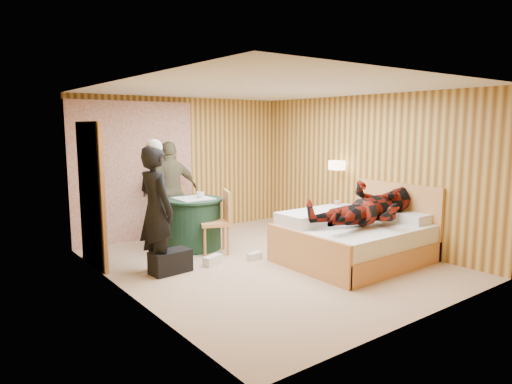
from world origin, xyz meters
TOP-DOWN VIEW (x-y plane):
  - floor at (0.00, 0.00)m, footprint 4.20×5.00m
  - ceiling at (0.00, 0.00)m, footprint 4.20×5.00m
  - wall_back at (0.00, 2.50)m, footprint 4.20×0.02m
  - wall_left at (-2.10, 0.00)m, footprint 0.02×5.00m
  - wall_right at (2.10, 0.00)m, footprint 0.02×5.00m
  - curtain at (-1.00, 2.43)m, footprint 2.20×0.08m
  - doorway at (-2.06, 1.40)m, footprint 0.06×0.90m
  - wall_lamp at (1.92, 0.45)m, footprint 0.26×0.24m
  - bed at (1.12, -0.69)m, footprint 2.03×1.60m
  - nightstand at (1.88, 0.27)m, footprint 0.45×0.61m
  - round_table at (-0.45, 1.35)m, footprint 0.94×0.94m
  - chair_far at (-0.42, 2.08)m, footprint 0.54×0.54m
  - chair_near at (-0.25, 0.88)m, footprint 0.58×0.58m
  - duffel_bag at (-1.33, 0.43)m, footprint 0.57×0.34m
  - sneaker_left at (-0.69, 0.39)m, footprint 0.33×0.22m
  - sneaker_right at (-0.05, 0.23)m, footprint 0.25×0.12m
  - woman_standing at (-1.46, 0.56)m, footprint 0.50×0.69m
  - man_at_table at (-0.45, 2.13)m, footprint 1.02×0.45m
  - man_on_bed at (1.15, -0.91)m, footprint 0.86×0.67m
  - book_lower at (1.88, 0.22)m, footprint 0.25×0.27m
  - book_upper at (1.88, 0.22)m, footprint 0.18×0.23m
  - cup_nightstand at (1.88, 0.40)m, footprint 0.11×0.11m
  - cup_table at (-0.35, 1.30)m, footprint 0.14×0.14m

SIDE VIEW (x-z plane):
  - floor at x=0.00m, z-range -0.01..0.01m
  - sneaker_right at x=-0.05m, z-range 0.00..0.11m
  - sneaker_left at x=-0.69m, z-range 0.00..0.13m
  - duffel_bag at x=-1.33m, z-range 0.00..0.31m
  - nightstand at x=1.88m, z-range 0.01..0.60m
  - bed at x=1.12m, z-range -0.23..0.87m
  - round_table at x=-0.45m, z-range 0.00..0.84m
  - chair_far at x=-0.42m, z-range 0.07..1.00m
  - chair_near at x=-0.25m, z-range 0.08..1.07m
  - book_lower at x=1.88m, z-range 0.59..0.61m
  - book_upper at x=1.88m, z-range 0.61..0.63m
  - cup_nightstand at x=1.88m, z-range 0.59..0.68m
  - man_at_table at x=-0.45m, z-range 0.00..1.72m
  - woman_standing at x=-1.46m, z-range 0.00..1.74m
  - cup_table at x=-0.35m, z-range 0.83..0.93m
  - man_on_bed at x=1.15m, z-range 0.09..1.86m
  - doorway at x=-2.06m, z-range 0.00..2.05m
  - curtain at x=-1.00m, z-range 0.00..2.40m
  - wall_back at x=0.00m, z-range 0.00..2.50m
  - wall_left at x=-2.10m, z-range 0.00..2.50m
  - wall_right at x=2.10m, z-range 0.00..2.50m
  - wall_lamp at x=1.92m, z-range 1.22..1.38m
  - ceiling at x=0.00m, z-range 2.50..2.50m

